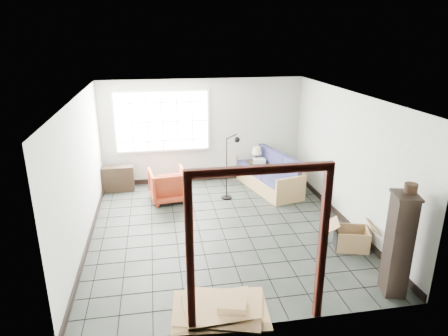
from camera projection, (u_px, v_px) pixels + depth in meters
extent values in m
plane|color=black|center=(222.00, 229.00, 7.82)|extent=(5.50, 5.50, 0.00)
cube|color=#A6AAA3|center=(203.00, 131.00, 9.96)|extent=(5.00, 0.02, 2.60)
cube|color=#A6AAA3|center=(260.00, 237.00, 4.84)|extent=(5.00, 0.02, 2.60)
cube|color=#A6AAA3|center=(81.00, 174.00, 6.99)|extent=(0.02, 5.50, 2.60)
cube|color=#A6AAA3|center=(347.00, 159.00, 7.81)|extent=(0.02, 5.50, 2.60)
cube|color=white|center=(221.00, 96.00, 6.98)|extent=(5.00, 5.50, 0.02)
cube|color=black|center=(204.00, 178.00, 10.34)|extent=(4.95, 0.03, 0.12)
cube|color=black|center=(90.00, 237.00, 7.39)|extent=(0.03, 5.45, 0.12)
cube|color=black|center=(340.00, 216.00, 8.21)|extent=(0.03, 5.45, 0.12)
cube|color=silver|center=(162.00, 121.00, 9.66)|extent=(2.32, 0.06, 1.52)
cube|color=white|center=(162.00, 122.00, 9.62)|extent=(2.20, 0.02, 1.40)
cube|color=#3A130D|center=(190.00, 260.00, 4.83)|extent=(0.10, 0.08, 2.10)
cube|color=#3A130D|center=(322.00, 247.00, 5.11)|extent=(0.10, 0.08, 2.10)
cube|color=#3A130D|center=(261.00, 170.00, 4.61)|extent=(1.80, 0.08, 0.10)
cube|color=olive|center=(268.00, 182.00, 9.77)|extent=(1.24, 2.07, 0.35)
cube|color=olive|center=(291.00, 191.00, 8.87)|extent=(0.76, 0.25, 0.62)
cube|color=olive|center=(249.00, 165.00, 10.59)|extent=(0.76, 0.25, 0.62)
cube|color=olive|center=(280.00, 166.00, 9.80)|extent=(0.56, 1.89, 0.68)
cube|color=#1C2146|center=(282.00, 181.00, 9.14)|extent=(0.83, 0.77, 0.15)
cube|color=#1C2146|center=(292.00, 169.00, 9.17)|extent=(0.29, 0.63, 0.50)
cube|color=#1C2146|center=(267.00, 172.00, 9.68)|extent=(0.83, 0.77, 0.15)
cube|color=#1C2146|center=(278.00, 162.00, 9.72)|extent=(0.29, 0.63, 0.50)
cube|color=#1C2146|center=(255.00, 165.00, 10.23)|extent=(0.83, 0.77, 0.15)
cube|color=#1C2146|center=(264.00, 155.00, 10.27)|extent=(0.29, 0.63, 0.50)
imported|color=maroon|center=(168.00, 184.00, 9.02)|extent=(0.88, 0.83, 0.81)
cube|color=black|center=(258.00, 163.00, 10.11)|extent=(0.55, 0.55, 0.06)
cube|color=black|center=(254.00, 176.00, 9.97)|extent=(0.06, 0.06, 0.49)
cube|color=black|center=(268.00, 174.00, 10.08)|extent=(0.06, 0.06, 0.49)
cube|color=black|center=(248.00, 171.00, 10.32)|extent=(0.06, 0.06, 0.49)
cube|color=black|center=(262.00, 170.00, 10.43)|extent=(0.06, 0.06, 0.49)
cylinder|color=black|center=(256.00, 158.00, 10.15)|extent=(0.11, 0.11, 0.13)
cylinder|color=black|center=(257.00, 154.00, 10.11)|extent=(0.03, 0.03, 0.10)
cone|color=beige|center=(257.00, 150.00, 10.08)|extent=(0.29, 0.29, 0.19)
cube|color=silver|center=(259.00, 161.00, 10.02)|extent=(0.32, 0.27, 0.11)
cylinder|color=black|center=(253.00, 161.00, 10.01)|extent=(0.03, 0.07, 0.06)
cylinder|color=black|center=(227.00, 198.00, 9.25)|extent=(0.26, 0.26, 0.03)
cylinder|color=black|center=(227.00, 168.00, 9.02)|extent=(0.02, 0.02, 1.43)
cylinder|color=black|center=(232.00, 136.00, 8.74)|extent=(0.24, 0.04, 0.13)
sphere|color=black|center=(237.00, 140.00, 8.73)|extent=(0.14, 0.14, 0.13)
cube|color=black|center=(117.00, 179.00, 9.60)|extent=(0.80, 0.32, 0.62)
cube|color=black|center=(117.00, 178.00, 9.60)|extent=(0.74, 0.27, 0.03)
cube|color=black|center=(398.00, 245.00, 5.69)|extent=(0.38, 0.45, 1.55)
cube|color=black|center=(406.00, 195.00, 5.44)|extent=(0.42, 0.49, 0.04)
cylinder|color=black|center=(411.00, 188.00, 5.46)|extent=(0.19, 0.19, 0.13)
cube|color=#966A48|center=(350.00, 247.00, 7.14)|extent=(0.65, 0.58, 0.02)
cube|color=black|center=(336.00, 237.00, 7.11)|extent=(0.15, 0.42, 0.37)
cube|color=#966A48|center=(367.00, 239.00, 7.05)|extent=(0.15, 0.42, 0.37)
cube|color=#966A48|center=(354.00, 244.00, 6.88)|extent=(0.53, 0.18, 0.37)
cube|color=#966A48|center=(349.00, 232.00, 7.29)|extent=(0.53, 0.18, 0.37)
cube|color=#966A48|center=(333.00, 224.00, 7.04)|extent=(0.33, 0.48, 0.15)
cube|color=#966A48|center=(374.00, 227.00, 6.96)|extent=(0.33, 0.48, 0.15)
cube|color=#966A48|center=(220.00, 310.00, 5.52)|extent=(1.41, 1.06, 0.03)
cube|color=#966A48|center=(220.00, 308.00, 5.51)|extent=(1.35, 1.15, 0.03)
cube|color=#966A48|center=(220.00, 307.00, 5.50)|extent=(1.02, 0.76, 0.03)
cube|color=#966A48|center=(232.00, 305.00, 5.43)|extent=(0.45, 0.40, 0.11)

